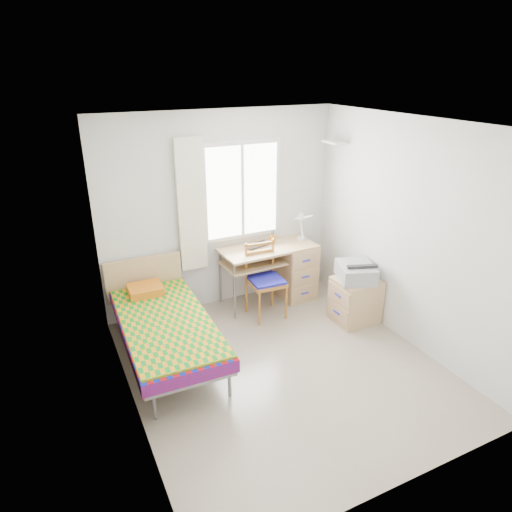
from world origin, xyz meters
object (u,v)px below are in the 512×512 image
at_px(bed, 164,323).
at_px(printer, 356,272).
at_px(desk, 290,268).
at_px(cabinet, 355,300).
at_px(chair, 265,275).

distance_m(bed, printer, 2.43).
bearing_deg(desk, printer, -69.34).
bearing_deg(desk, cabinet, -69.00).
height_order(chair, cabinet, chair).
height_order(bed, printer, bed).
distance_m(chair, cabinet, 1.20).
bearing_deg(chair, desk, 31.51).
bearing_deg(cabinet, chair, 145.31).
xyz_separation_m(cabinet, printer, (-0.01, 0.02, 0.40)).
relative_size(bed, desk, 1.54).
relative_size(chair, cabinet, 1.71).
bearing_deg(chair, bed, -163.07).
distance_m(desk, printer, 1.06).
bearing_deg(bed, desk, 19.66).
bearing_deg(bed, printer, -5.40).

